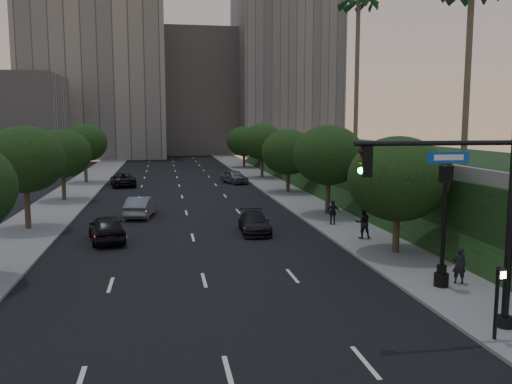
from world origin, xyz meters
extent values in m
plane|color=black|center=(0.00, 0.00, 0.00)|extent=(160.00, 160.00, 0.00)
cube|color=black|center=(0.00, 30.00, 0.01)|extent=(16.00, 140.00, 0.02)
cube|color=slate|center=(10.25, 30.00, 0.07)|extent=(4.50, 140.00, 0.15)
cube|color=slate|center=(-10.25, 30.00, 0.07)|extent=(4.50, 140.00, 0.15)
cube|color=black|center=(22.00, 28.00, 2.00)|extent=(18.00, 90.00, 4.00)
cube|color=slate|center=(13.50, 28.00, 4.35)|extent=(0.35, 90.00, 0.70)
cube|color=gray|center=(-14.00, 92.00, 16.00)|extent=(26.00, 20.00, 32.00)
cube|color=#9F9892|center=(6.00, 102.00, 13.00)|extent=(22.00, 18.00, 26.00)
cube|color=gray|center=(24.00, 96.00, 18.00)|extent=(20.00, 22.00, 36.00)
cube|color=#9F9892|center=(-26.00, 70.00, 7.00)|extent=(18.00, 16.00, 14.00)
cylinder|color=#38281C|center=(10.30, 8.00, 1.43)|extent=(0.36, 0.36, 2.86)
ellipsoid|color=black|center=(10.30, 8.00, 4.03)|extent=(5.20, 5.20, 4.42)
cylinder|color=#38281C|center=(10.30, 20.00, 1.61)|extent=(0.36, 0.36, 3.21)
ellipsoid|color=black|center=(10.30, 20.00, 4.53)|extent=(5.20, 5.20, 4.42)
cylinder|color=#38281C|center=(10.30, 33.00, 1.43)|extent=(0.36, 0.36, 2.86)
ellipsoid|color=black|center=(10.30, 33.00, 4.03)|extent=(5.20, 5.20, 4.42)
cylinder|color=#38281C|center=(10.30, 47.00, 1.61)|extent=(0.36, 0.36, 3.21)
ellipsoid|color=black|center=(10.30, 47.00, 4.53)|extent=(5.20, 5.20, 4.42)
cylinder|color=#38281C|center=(10.30, 62.00, 1.43)|extent=(0.36, 0.36, 2.86)
ellipsoid|color=black|center=(10.30, 62.00, 4.03)|extent=(5.20, 5.20, 4.42)
cylinder|color=#38281C|center=(-10.30, 18.00, 1.63)|extent=(0.36, 0.36, 3.26)
ellipsoid|color=black|center=(-10.30, 18.00, 4.59)|extent=(5.00, 5.00, 4.25)
cylinder|color=#38281C|center=(-10.30, 31.00, 1.50)|extent=(0.36, 0.36, 2.99)
ellipsoid|color=black|center=(-10.30, 31.00, 4.22)|extent=(5.00, 5.00, 4.25)
cylinder|color=#38281C|center=(-10.30, 45.00, 1.63)|extent=(0.36, 0.36, 3.26)
ellipsoid|color=black|center=(-10.30, 45.00, 4.59)|extent=(5.00, 5.00, 4.25)
cylinder|color=#4C4233|center=(17.50, 14.00, 10.00)|extent=(0.40, 0.40, 12.00)
cylinder|color=#4C4233|center=(16.00, 30.00, 11.25)|extent=(0.40, 0.40, 14.50)
cylinder|color=black|center=(9.48, -2.48, 3.50)|extent=(0.24, 0.24, 7.00)
cylinder|color=black|center=(9.48, -2.48, 0.25)|extent=(0.56, 0.56, 0.50)
cylinder|color=black|center=(6.78, -2.48, 6.30)|extent=(5.40, 0.16, 0.16)
cube|color=black|center=(4.48, -2.48, 5.75)|extent=(0.32, 0.22, 0.95)
sphere|color=black|center=(4.30, -2.48, 6.08)|extent=(0.20, 0.20, 0.20)
sphere|color=#3F2B0A|center=(4.30, -2.48, 5.78)|extent=(0.20, 0.20, 0.20)
sphere|color=#19F24C|center=(4.30, -2.48, 5.48)|extent=(0.20, 0.20, 0.20)
cube|color=#0D4BAA|center=(7.18, -2.48, 5.85)|extent=(1.40, 0.05, 0.35)
cylinder|color=black|center=(9.66, 2.06, 0.35)|extent=(0.60, 0.60, 0.70)
cylinder|color=black|center=(9.66, 2.06, 0.85)|extent=(0.40, 0.40, 0.40)
cylinder|color=black|center=(9.66, 2.06, 2.80)|extent=(0.18, 0.18, 3.60)
cube|color=black|center=(9.66, 2.06, 4.85)|extent=(0.42, 0.42, 0.70)
cone|color=black|center=(9.66, 2.06, 5.35)|extent=(0.64, 0.64, 0.35)
sphere|color=black|center=(9.66, 2.06, 5.55)|extent=(0.14, 0.14, 0.14)
cylinder|color=black|center=(8.53, -3.36, 1.25)|extent=(0.12, 0.12, 2.50)
cube|color=black|center=(8.53, -3.54, 2.30)|extent=(0.30, 0.14, 0.35)
cube|color=white|center=(8.53, -3.62, 2.30)|extent=(0.18, 0.02, 0.22)
imported|color=black|center=(-4.98, 13.82, 0.79)|extent=(2.72, 4.92, 1.58)
imported|color=slate|center=(-3.34, 21.90, 0.76)|extent=(2.38, 4.84, 1.53)
imported|color=black|center=(-5.97, 41.48, 0.73)|extent=(3.15, 5.57, 1.47)
imported|color=black|center=(3.91, 14.78, 0.64)|extent=(2.02, 4.51, 1.29)
imported|color=#53565B|center=(6.22, 42.21, 0.78)|extent=(3.16, 4.90, 1.55)
imported|color=black|center=(10.60, 2.33, 0.94)|extent=(0.64, 0.49, 1.57)
imported|color=black|center=(9.82, 11.53, 1.09)|extent=(0.96, 0.78, 1.87)
imported|color=black|center=(9.43, 16.00, 0.96)|extent=(1.02, 0.62, 1.62)
camera|label=1|loc=(-1.66, -18.19, 6.97)|focal=38.00mm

